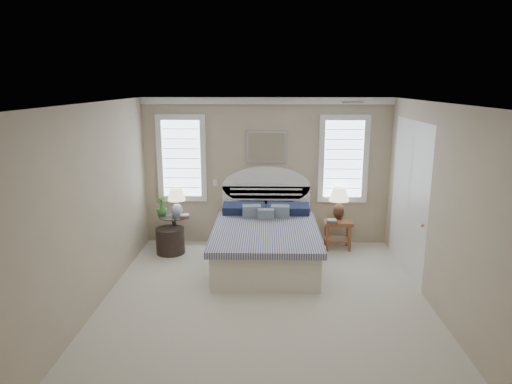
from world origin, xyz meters
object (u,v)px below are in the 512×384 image
(floor_pot, at_px, (170,241))
(side_table_left, at_px, (174,229))
(bed, at_px, (266,241))
(nightstand_right, at_px, (338,228))
(lamp_left, at_px, (177,199))
(lamp_right, at_px, (339,200))

(floor_pot, bearing_deg, side_table_left, 78.55)
(bed, bearing_deg, floor_pot, 166.85)
(side_table_left, height_order, nightstand_right, side_table_left)
(floor_pot, bearing_deg, lamp_left, 53.81)
(side_table_left, distance_m, nightstand_right, 2.95)
(bed, bearing_deg, lamp_left, 160.93)
(nightstand_right, bearing_deg, lamp_right, 79.94)
(lamp_right, bearing_deg, bed, -148.01)
(bed, distance_m, floor_pot, 1.74)
(side_table_left, bearing_deg, lamp_left, -33.14)
(lamp_left, bearing_deg, nightstand_right, 2.91)
(nightstand_right, xyz_separation_m, floor_pot, (-2.99, -0.30, -0.16))
(side_table_left, relative_size, lamp_left, 1.21)
(bed, height_order, lamp_left, bed)
(side_table_left, relative_size, lamp_right, 1.07)
(lamp_left, bearing_deg, side_table_left, 146.86)
(bed, bearing_deg, lamp_right, 31.99)
(floor_pot, bearing_deg, nightstand_right, 5.68)
(floor_pot, xyz_separation_m, lamp_left, (0.11, 0.15, 0.72))
(side_table_left, distance_m, lamp_left, 0.57)
(lamp_left, relative_size, lamp_right, 0.88)
(side_table_left, distance_m, lamp_right, 3.03)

